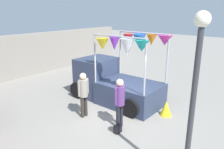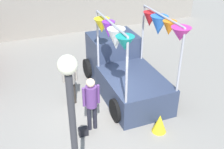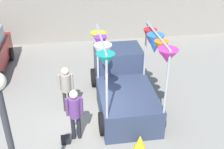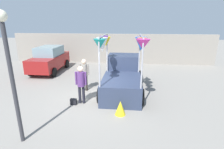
{
  "view_description": "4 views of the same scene",
  "coord_description": "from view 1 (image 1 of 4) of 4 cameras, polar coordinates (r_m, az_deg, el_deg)",
  "views": [
    {
      "loc": [
        -5.99,
        -4.74,
        4.0
      ],
      "look_at": [
        0.56,
        0.69,
        1.48
      ],
      "focal_mm": 35.0,
      "sensor_mm": 36.0,
      "label": 1
    },
    {
      "loc": [
        -2.4,
        -7.03,
        5.77
      ],
      "look_at": [
        0.4,
        0.06,
        1.44
      ],
      "focal_mm": 45.0,
      "sensor_mm": 36.0,
      "label": 2
    },
    {
      "loc": [
        -0.38,
        -7.51,
        6.13
      ],
      "look_at": [
        0.84,
        0.65,
        1.58
      ],
      "focal_mm": 45.0,
      "sensor_mm": 36.0,
      "label": 3
    },
    {
      "loc": [
        1.71,
        -7.8,
        3.72
      ],
      "look_at": [
        0.84,
        0.46,
        1.15
      ],
      "focal_mm": 28.0,
      "sensor_mm": 36.0,
      "label": 4
    }
  ],
  "objects": [
    {
      "name": "ground_plane",
      "position": [
        8.62,
        1.15,
        -11.13
      ],
      "size": [
        60.0,
        60.0,
        0.0
      ],
      "primitive_type": "plane",
      "color": "gray"
    },
    {
      "name": "street_lamp",
      "position": [
        4.76,
        20.92,
        -1.7
      ],
      "size": [
        0.32,
        0.32,
        4.0
      ],
      "color": "#333338",
      "rests_on": "ground"
    },
    {
      "name": "person_customer",
      "position": [
        7.54,
        2.02,
        -6.26
      ],
      "size": [
        0.53,
        0.34,
        1.78
      ],
      "color": "black",
      "rests_on": "ground"
    },
    {
      "name": "folded_kite_bundle_sunflower",
      "position": [
        8.9,
        13.94,
        -8.57
      ],
      "size": [
        0.56,
        0.56,
        0.6
      ],
      "primitive_type": "cone",
      "rotation": [
        0.0,
        0.0,
        1.25
      ],
      "color": "yellow",
      "rests_on": "ground"
    },
    {
      "name": "person_vendor",
      "position": [
        8.34,
        -7.48,
        -4.18
      ],
      "size": [
        0.53,
        0.34,
        1.76
      ],
      "color": "#2D2823",
      "rests_on": "ground"
    },
    {
      "name": "brick_boundary_wall",
      "position": [
        14.22,
        -24.56,
        4.06
      ],
      "size": [
        18.0,
        0.36,
        2.6
      ],
      "primitive_type": "cube",
      "color": "gray",
      "rests_on": "ground"
    },
    {
      "name": "handbag",
      "position": [
        7.6,
        1.52,
        -14.01
      ],
      "size": [
        0.28,
        0.16,
        0.28
      ],
      "primitive_type": "cube",
      "color": "black",
      "rests_on": "ground"
    },
    {
      "name": "vendor_truck",
      "position": [
        9.97,
        0.17,
        -1.41
      ],
      "size": [
        2.51,
        4.19,
        3.08
      ],
      "color": "#2D3851",
      "rests_on": "ground"
    }
  ]
}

